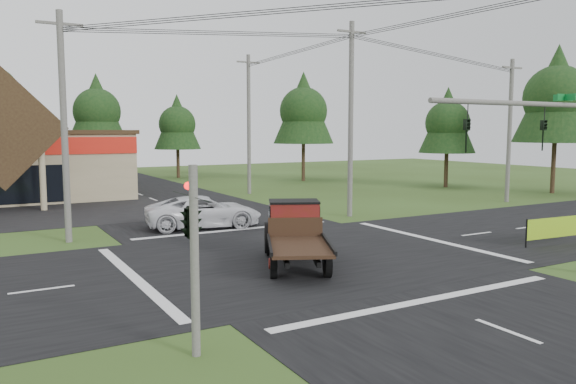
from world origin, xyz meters
TOP-DOWN VIEW (x-y plane):
  - ground at (0.00, 0.00)m, footprint 120.00×120.00m
  - road_ns at (0.00, 0.00)m, footprint 12.00×120.00m
  - road_ew at (0.00, 0.00)m, footprint 120.00×12.00m
  - traffic_signal_mast at (5.82, -7.50)m, footprint 8.12×0.24m
  - traffic_signal_corner at (-7.50, -7.32)m, footprint 0.53×2.48m
  - utility_pole_nw at (-8.00, 8.00)m, footprint 2.00×0.30m
  - utility_pole_ne at (8.00, 8.00)m, footprint 2.00×0.30m
  - utility_pole_far at (22.00, 8.00)m, footprint 2.00×0.30m
  - utility_pole_n at (8.00, 22.00)m, footprint 2.00×0.30m
  - tree_row_d at (0.00, 42.00)m, footprint 6.16×6.16m
  - tree_row_e at (8.00, 40.00)m, footprint 5.04×5.04m
  - tree_side_ne at (18.00, 30.00)m, footprint 6.16×6.16m
  - tree_side_e_near at (26.00, 18.00)m, footprint 5.04×5.04m
  - tree_side_e_far at (30.00, 10.00)m, footprint 6.72×6.72m
  - antique_flatbed_truck at (-1.17, -1.26)m, footprint 4.52×6.21m
  - roadside_banner at (11.17, -3.50)m, footprint 3.78×0.37m
  - white_pickup at (-1.10, 8.62)m, footprint 6.51×3.86m

SIDE VIEW (x-z plane):
  - ground at x=0.00m, z-range 0.00..0.00m
  - road_ns at x=0.00m, z-range 0.00..0.02m
  - road_ew at x=0.00m, z-range 0.00..0.02m
  - roadside_banner at x=11.17m, z-range 0.00..1.29m
  - white_pickup at x=-1.10m, z-range 0.00..1.70m
  - antique_flatbed_truck at x=-1.17m, z-range 0.00..2.43m
  - traffic_signal_corner at x=-7.50m, z-range 1.32..5.72m
  - traffic_signal_mast at x=5.82m, z-range 0.93..7.93m
  - utility_pole_far at x=22.00m, z-range 0.14..10.34m
  - utility_pole_nw at x=-8.00m, z-range 0.14..10.64m
  - utility_pole_n at x=8.00m, z-range 0.14..11.34m
  - utility_pole_ne at x=8.00m, z-range 0.14..11.64m
  - tree_row_e at x=8.00m, z-range 1.49..10.58m
  - tree_side_e_near at x=26.00m, z-range 1.49..10.58m
  - tree_row_d at x=0.00m, z-range 1.82..12.93m
  - tree_side_ne at x=18.00m, z-range 1.82..12.93m
  - tree_side_e_far at x=30.00m, z-range 1.99..14.11m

